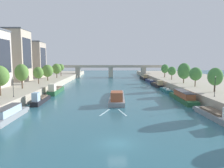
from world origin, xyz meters
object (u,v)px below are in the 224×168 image
object	(u,v)px
moored_boat_right_far	(166,90)
lamppost_left_bank	(13,86)
tree_left_far	(61,67)
moored_boat_right_upstream	(144,78)
bridge_far	(111,69)
barge_midriver	(117,97)
lamppost_right_bank	(215,85)
moored_boat_left_downstream	(56,90)
tree_left_past_mid	(57,69)
tree_left_by_lamp	(47,71)
tree_right_third	(184,71)
tree_right_second	(172,71)
moored_boat_left_lone	(10,114)
tree_left_second	(38,73)
moored_boat_right_lone	(150,81)
tree_right_far	(196,74)
tree_left_end_of_row	(22,73)
moored_boat_right_end	(157,85)
tree_right_distant	(215,77)
moored_boat_left_near	(40,99)
tree_right_past_mid	(165,69)
moored_boat_right_second	(219,115)
moored_boat_right_downstream	(183,97)

from	to	relation	value
moored_boat_right_far	lamppost_left_bank	xyz separation A→B (m)	(-41.31, -24.03, 4.39)
tree_left_far	moored_boat_right_upstream	bearing A→B (deg)	6.53
moored_boat_right_upstream	bridge_far	bearing A→B (deg)	136.65
barge_midriver	lamppost_right_bank	distance (m)	24.26
barge_midriver	moored_boat_left_downstream	bearing A→B (deg)	148.02
moored_boat_left_downstream	tree_left_past_mid	size ratio (longest dim) A/B	2.24
tree_left_by_lamp	moored_boat_right_far	bearing A→B (deg)	-18.05
tree_right_third	tree_right_second	distance (m)	13.72
moored_boat_right_far	tree_left_past_mid	bearing A→B (deg)	147.29
moored_boat_left_lone	tree_left_second	xyz separation A→B (m)	(-6.74, 36.31, 5.38)
tree_left_by_lamp	tree_left_past_mid	world-z (taller)	tree_left_past_mid
tree_left_far	tree_right_second	world-z (taller)	tree_left_far
moored_boat_right_lone	tree_right_far	world-z (taller)	tree_right_far
tree_right_third	lamppost_right_bank	distance (m)	28.63
barge_midriver	bridge_far	distance (m)	77.99
moored_boat_right_far	lamppost_left_bank	bearing A→B (deg)	-149.81
barge_midriver	tree_left_end_of_row	size ratio (longest dim) A/B	3.09
tree_left_by_lamp	lamppost_left_bank	size ratio (longest dim) A/B	1.47
barge_midriver	moored_boat_right_upstream	world-z (taller)	barge_midriver
barge_midriver	tree_left_by_lamp	size ratio (longest dim) A/B	3.44
tree_left_by_lamp	bridge_far	bearing A→B (deg)	61.52
moored_boat_left_downstream	moored_boat_right_end	world-z (taller)	moored_boat_left_downstream
moored_boat_right_end	lamppost_right_bank	bearing A→B (deg)	-83.45
moored_boat_right_far	moored_boat_right_lone	distance (m)	30.90
tree_left_end_of_row	bridge_far	size ratio (longest dim) A/B	0.11
bridge_far	tree_left_past_mid	bearing A→B (deg)	-127.05
tree_left_end_of_row	tree_left_by_lamp	distance (m)	24.18
moored_boat_right_lone	tree_right_distant	size ratio (longest dim) A/B	2.06
barge_midriver	tree_right_distant	distance (m)	26.31
tree_left_by_lamp	barge_midriver	bearing A→B (deg)	-47.19
moored_boat_left_near	tree_left_second	bearing A→B (deg)	109.21
moored_boat_left_downstream	tree_right_past_mid	distance (m)	55.51
moored_boat_left_near	tree_left_by_lamp	world-z (taller)	tree_left_by_lamp
tree_right_past_mid	tree_left_by_lamp	bearing A→B (deg)	-163.69
moored_boat_right_upstream	lamppost_right_bank	world-z (taller)	lamppost_right_bank
lamppost_right_bank	tree_right_third	bearing A→B (deg)	84.07
moored_boat_left_lone	tree_right_past_mid	bearing A→B (deg)	54.46
moored_boat_left_lone	lamppost_right_bank	size ratio (longest dim) A/B	2.63
moored_boat_right_second	tree_left_far	xyz separation A→B (m)	(-45.47, 74.87, 6.10)
tree_right_distant	lamppost_right_bank	xyz separation A→B (m)	(-3.53, -7.02, -1.46)
tree_left_end_of_row	moored_boat_right_lone	bearing A→B (deg)	41.51
tree_left_by_lamp	moored_boat_right_second	bearing A→B (deg)	-47.51
moored_boat_left_downstream	tree_right_second	bearing A→B (deg)	24.83
moored_boat_right_second	lamppost_right_bank	distance (m)	12.16
moored_boat_right_second	tree_right_far	xyz separation A→B (m)	(7.46, 29.06, 5.60)
moored_boat_right_downstream	moored_boat_right_end	bearing A→B (deg)	89.55
tree_right_second	moored_boat_right_second	bearing A→B (deg)	-97.63
tree_right_second	lamppost_right_bank	world-z (taller)	tree_right_second
moored_boat_right_far	tree_left_by_lamp	size ratio (longest dim) A/B	1.61
moored_boat_right_second	lamppost_left_bank	distance (m)	43.05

